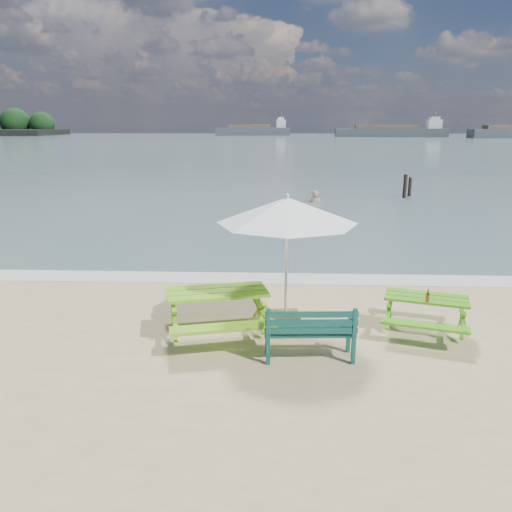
{
  "coord_description": "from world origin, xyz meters",
  "views": [
    {
      "loc": [
        -0.11,
        -7.01,
        3.7
      ],
      "look_at": [
        -0.53,
        3.0,
        1.0
      ],
      "focal_mm": 35.0,
      "sensor_mm": 36.0,
      "label": 1
    }
  ],
  "objects_px": {
    "park_bench": "(309,342)",
    "patio_umbrella": "(287,210)",
    "side_table": "(285,321)",
    "picnic_table_right": "(425,315)",
    "swimmer": "(315,209)",
    "beer_bottle": "(428,297)",
    "picnic_table_left": "(218,314)"
  },
  "relations": [
    {
      "from": "picnic_table_right",
      "to": "patio_umbrella",
      "type": "distance_m",
      "value": 3.15
    },
    {
      "from": "park_bench",
      "to": "patio_umbrella",
      "type": "relative_size",
      "value": 0.53
    },
    {
      "from": "picnic_table_right",
      "to": "park_bench",
      "type": "relative_size",
      "value": 1.32
    },
    {
      "from": "swimmer",
      "to": "picnic_table_right",
      "type": "bearing_deg",
      "value": -86.71
    },
    {
      "from": "picnic_table_right",
      "to": "beer_bottle",
      "type": "height_order",
      "value": "beer_bottle"
    },
    {
      "from": "beer_bottle",
      "to": "picnic_table_left",
      "type": "bearing_deg",
      "value": -179.82
    },
    {
      "from": "patio_umbrella",
      "to": "picnic_table_right",
      "type": "bearing_deg",
      "value": 0.02
    },
    {
      "from": "patio_umbrella",
      "to": "picnic_table_left",
      "type": "bearing_deg",
      "value": -167.44
    },
    {
      "from": "side_table",
      "to": "swimmer",
      "type": "height_order",
      "value": "swimmer"
    },
    {
      "from": "side_table",
      "to": "patio_umbrella",
      "type": "relative_size",
      "value": 0.2
    },
    {
      "from": "park_bench",
      "to": "patio_umbrella",
      "type": "height_order",
      "value": "patio_umbrella"
    },
    {
      "from": "park_bench",
      "to": "beer_bottle",
      "type": "xyz_separation_m",
      "value": [
        2.08,
        0.86,
        0.49
      ]
    },
    {
      "from": "side_table",
      "to": "beer_bottle",
      "type": "height_order",
      "value": "beer_bottle"
    },
    {
      "from": "beer_bottle",
      "to": "swimmer",
      "type": "relative_size",
      "value": 0.13
    },
    {
      "from": "patio_umbrella",
      "to": "swimmer",
      "type": "bearing_deg",
      "value": 83.83
    },
    {
      "from": "patio_umbrella",
      "to": "beer_bottle",
      "type": "distance_m",
      "value": 2.87
    },
    {
      "from": "side_table",
      "to": "park_bench",
      "type": "bearing_deg",
      "value": -71.92
    },
    {
      "from": "picnic_table_left",
      "to": "patio_umbrella",
      "type": "relative_size",
      "value": 0.83
    },
    {
      "from": "picnic_table_right",
      "to": "swimmer",
      "type": "relative_size",
      "value": 1.06
    },
    {
      "from": "picnic_table_right",
      "to": "beer_bottle",
      "type": "xyz_separation_m",
      "value": [
        -0.06,
        -0.26,
        0.43
      ]
    },
    {
      "from": "patio_umbrella",
      "to": "beer_bottle",
      "type": "bearing_deg",
      "value": -6.02
    },
    {
      "from": "park_bench",
      "to": "patio_umbrella",
      "type": "xyz_separation_m",
      "value": [
        -0.37,
        1.12,
        1.95
      ]
    },
    {
      "from": "park_bench",
      "to": "side_table",
      "type": "height_order",
      "value": "park_bench"
    },
    {
      "from": "beer_bottle",
      "to": "side_table",
      "type": "bearing_deg",
      "value": 173.98
    },
    {
      "from": "picnic_table_right",
      "to": "side_table",
      "type": "relative_size",
      "value": 3.49
    },
    {
      "from": "park_bench",
      "to": "beer_bottle",
      "type": "bearing_deg",
      "value": 22.46
    },
    {
      "from": "patio_umbrella",
      "to": "swimmer",
      "type": "xyz_separation_m",
      "value": [
        1.64,
        15.18,
        -2.56
      ]
    },
    {
      "from": "side_table",
      "to": "beer_bottle",
      "type": "distance_m",
      "value": 2.53
    },
    {
      "from": "picnic_table_right",
      "to": "swimmer",
      "type": "distance_m",
      "value": 15.22
    },
    {
      "from": "park_bench",
      "to": "swimmer",
      "type": "relative_size",
      "value": 0.81
    },
    {
      "from": "side_table",
      "to": "swimmer",
      "type": "xyz_separation_m",
      "value": [
        1.64,
        15.18,
        -0.5
      ]
    },
    {
      "from": "side_table",
      "to": "patio_umbrella",
      "type": "height_order",
      "value": "patio_umbrella"
    }
  ]
}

